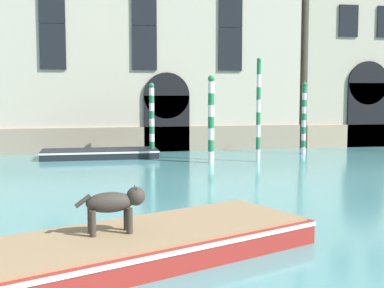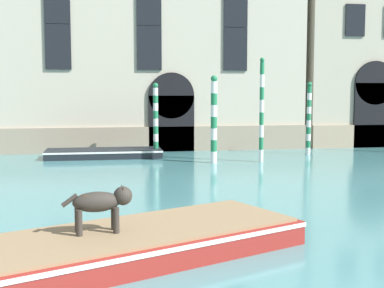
{
  "view_description": "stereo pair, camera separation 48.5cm",
  "coord_description": "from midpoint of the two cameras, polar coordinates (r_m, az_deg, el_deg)",
  "views": [
    {
      "loc": [
        0.21,
        -3.74,
        3.0
      ],
      "look_at": [
        3.71,
        13.53,
        1.2
      ],
      "focal_mm": 50.0,
      "sensor_mm": 36.0,
      "label": 1
    },
    {
      "loc": [
        0.69,
        -3.83,
        3.0
      ],
      "look_at": [
        3.71,
        13.53,
        1.2
      ],
      "focal_mm": 50.0,
      "sensor_mm": 36.0,
      "label": 2
    }
  ],
  "objects": [
    {
      "name": "boat_foreground",
      "position": [
        9.38,
        -11.3,
        -11.18
      ],
      "size": [
        8.37,
        5.38,
        0.51
      ],
      "rotation": [
        0.0,
        0.0,
        0.41
      ],
      "color": "maroon",
      "rests_on": "ground_plane"
    },
    {
      "name": "boat_moored_near_palazzo",
      "position": [
        23.94,
        -10.37,
        -0.99
      ],
      "size": [
        5.09,
        1.88,
        0.37
      ],
      "rotation": [
        0.0,
        0.0,
        -0.01
      ],
      "color": "black",
      "rests_on": "ground_plane"
    },
    {
      "name": "mooring_pole_3",
      "position": [
        23.88,
        -4.89,
        2.61
      ],
      "size": [
        0.23,
        0.23,
        3.3
      ],
      "color": "white",
      "rests_on": "ground_plane"
    },
    {
      "name": "mooring_pole_5",
      "position": [
        21.78,
        1.41,
        2.69
      ],
      "size": [
        0.27,
        0.27,
        3.57
      ],
      "color": "white",
      "rests_on": "ground_plane"
    },
    {
      "name": "palazzo_left",
      "position": [
        29.02,
        -6.3,
        13.66
      ],
      "size": [
        15.8,
        6.13,
        13.97
      ],
      "color": "#BCB29E",
      "rests_on": "ground_plane"
    },
    {
      "name": "mooring_pole_4",
      "position": [
        22.25,
        6.48,
        3.65
      ],
      "size": [
        0.19,
        0.19,
        4.3
      ],
      "color": "white",
      "rests_on": "ground_plane"
    },
    {
      "name": "dog_on_deck",
      "position": [
        9.43,
        -9.69,
        -6.2
      ],
      "size": [
        1.23,
        0.45,
        0.82
      ],
      "rotation": [
        0.0,
        0.0,
        0.12
      ],
      "color": "#332D28",
      "rests_on": "boat_foreground"
    },
    {
      "name": "mooring_pole_0",
      "position": [
        25.37,
        11.32,
        2.76
      ],
      "size": [
        0.21,
        0.21,
        3.35
      ],
      "color": "white",
      "rests_on": "ground_plane"
    }
  ]
}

